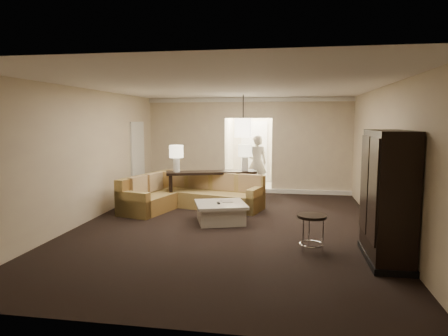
% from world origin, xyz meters
% --- Properties ---
extents(ground, '(8.00, 8.00, 0.00)m').
position_xyz_m(ground, '(0.00, 0.00, 0.00)').
color(ground, black).
rests_on(ground, ground).
extents(wall_back, '(6.00, 0.04, 2.80)m').
position_xyz_m(wall_back, '(0.00, 4.00, 1.40)').
color(wall_back, '#C0AB91').
rests_on(wall_back, ground).
extents(wall_front, '(6.00, 0.04, 2.80)m').
position_xyz_m(wall_front, '(0.00, -4.00, 1.40)').
color(wall_front, '#C0AB91').
rests_on(wall_front, ground).
extents(wall_left, '(0.04, 8.00, 2.80)m').
position_xyz_m(wall_left, '(-3.00, 0.00, 1.40)').
color(wall_left, '#C0AB91').
rests_on(wall_left, ground).
extents(wall_right, '(0.04, 8.00, 2.80)m').
position_xyz_m(wall_right, '(3.00, 0.00, 1.40)').
color(wall_right, '#C0AB91').
rests_on(wall_right, ground).
extents(ceiling, '(6.00, 8.00, 0.02)m').
position_xyz_m(ceiling, '(0.00, 0.00, 2.80)').
color(ceiling, white).
rests_on(ceiling, wall_back).
extents(crown_molding, '(6.00, 0.10, 0.12)m').
position_xyz_m(crown_molding, '(0.00, 3.95, 2.73)').
color(crown_molding, silver).
rests_on(crown_molding, wall_back).
extents(baseboard, '(6.00, 0.10, 0.12)m').
position_xyz_m(baseboard, '(0.00, 3.95, 0.06)').
color(baseboard, silver).
rests_on(baseboard, ground).
extents(side_door, '(0.05, 0.90, 2.10)m').
position_xyz_m(side_door, '(-2.97, 2.80, 1.05)').
color(side_door, white).
rests_on(side_door, ground).
extents(foyer, '(1.44, 2.02, 2.80)m').
position_xyz_m(foyer, '(0.00, 5.34, 1.30)').
color(foyer, silver).
rests_on(foyer, ground).
extents(sectional_sofa, '(3.28, 2.39, 0.84)m').
position_xyz_m(sectional_sofa, '(-1.21, 1.56, 0.34)').
color(sectional_sofa, brown).
rests_on(sectional_sofa, ground).
extents(coffee_table, '(1.29, 1.29, 0.43)m').
position_xyz_m(coffee_table, '(-0.20, 0.39, 0.21)').
color(coffee_table, beige).
rests_on(coffee_table, ground).
extents(console_table, '(2.29, 1.21, 0.87)m').
position_xyz_m(console_table, '(-0.72, 2.00, 0.52)').
color(console_table, black).
rests_on(console_table, ground).
extents(armoire, '(0.59, 1.39, 2.00)m').
position_xyz_m(armoire, '(2.69, -1.49, 0.96)').
color(armoire, black).
rests_on(armoire, ground).
extents(drink_table, '(0.48, 0.48, 0.60)m').
position_xyz_m(drink_table, '(1.60, -1.20, 0.43)').
color(drink_table, black).
rests_on(drink_table, ground).
extents(table_lamp_left, '(0.35, 0.35, 0.66)m').
position_xyz_m(table_lamp_left, '(-1.54, 1.72, 1.31)').
color(table_lamp_left, silver).
rests_on(table_lamp_left, console_table).
extents(table_lamp_right, '(0.35, 0.35, 0.66)m').
position_xyz_m(table_lamp_right, '(0.10, 2.28, 1.31)').
color(table_lamp_right, silver).
rests_on(table_lamp_right, console_table).
extents(pendant_light, '(0.38, 0.38, 1.09)m').
position_xyz_m(pendant_light, '(0.00, 2.70, 1.95)').
color(pendant_light, black).
rests_on(pendant_light, ceiling).
extents(person, '(0.76, 0.59, 1.88)m').
position_xyz_m(person, '(0.24, 4.30, 0.94)').
color(person, beige).
rests_on(person, ground).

